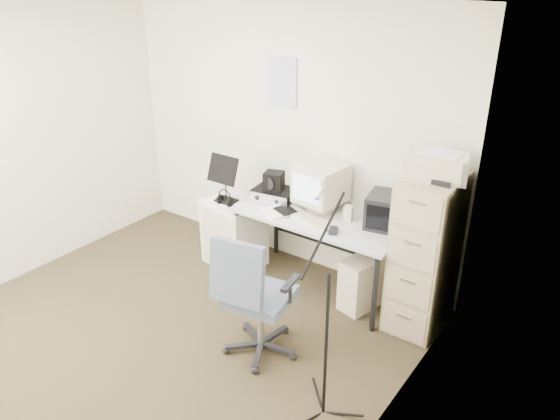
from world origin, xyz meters
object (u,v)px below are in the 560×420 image
Objects in this scene: office_chair at (260,294)px; filing_cabinet at (425,253)px; desk at (320,252)px; side_cart at (234,233)px.

filing_cabinet is at bearing 41.22° from office_chair.
desk is 2.28× the size of side_cart.
filing_cabinet reaches higher than side_cart.
side_cart is (-0.91, -0.10, -0.04)m from desk.
filing_cabinet reaches higher than desk.
office_chair is (-0.84, -1.05, -0.14)m from filing_cabinet.
filing_cabinet is 1.35m from office_chair.
office_chair reaches higher than side_cart.
office_chair is at bearing -83.90° from desk.
desk reaches higher than side_cart.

